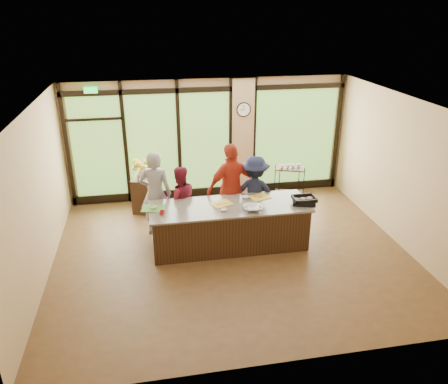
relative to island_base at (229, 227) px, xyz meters
name	(u,v)px	position (x,y,z in m)	size (l,w,h in m)	color
floor	(232,253)	(0.00, -0.30, -0.44)	(7.00, 7.00, 0.00)	#4F331C
ceiling	(233,105)	(0.00, -0.30, 2.56)	(7.00, 7.00, 0.00)	silver
back_wall	(209,139)	(0.00, 2.70, 1.06)	(7.00, 7.00, 0.00)	tan
left_wall	(37,198)	(-3.50, -0.30, 1.06)	(6.00, 6.00, 0.00)	tan
right_wall	(403,172)	(3.50, -0.30, 1.06)	(6.00, 6.00, 0.00)	tan
window_wall	(216,144)	(0.16, 2.65, 0.95)	(6.90, 0.12, 3.00)	tan
island_base	(229,227)	(0.00, 0.00, 0.00)	(3.10, 1.00, 0.88)	#311E10
countertop	(229,206)	(0.00, 0.00, 0.46)	(3.20, 1.10, 0.04)	slate
wall_clock	(244,110)	(0.85, 2.57, 1.81)	(0.36, 0.04, 0.36)	black
cook_left	(156,194)	(-1.43, 0.81, 0.50)	(0.69, 0.45, 1.88)	gray
cook_midleft	(180,201)	(-0.93, 0.72, 0.33)	(0.75, 0.59, 1.55)	maroon
cook_midright	(231,188)	(0.19, 0.75, 0.54)	(1.15, 0.48, 1.96)	#AA2D1A
cook_right	(255,193)	(0.70, 0.72, 0.39)	(1.08, 0.62, 1.67)	#171B33
roasting_pan	(304,202)	(1.49, -0.18, 0.52)	(0.45, 0.35, 0.08)	black
mixing_bowl	(253,208)	(0.40, -0.30, 0.52)	(0.36, 0.36, 0.09)	silver
cutting_board_left	(153,209)	(-1.50, 0.12, 0.49)	(0.45, 0.33, 0.01)	#40802E
cutting_board_center	(222,204)	(-0.14, 0.09, 0.49)	(0.41, 0.30, 0.01)	gold
cutting_board_right	(260,197)	(0.70, 0.27, 0.49)	(0.41, 0.31, 0.01)	gold
prep_bowl_near	(153,208)	(-1.50, 0.11, 0.50)	(0.14, 0.14, 0.04)	silver
prep_bowl_mid	(223,210)	(-0.16, -0.22, 0.50)	(0.14, 0.14, 0.04)	silver
prep_bowl_far	(246,197)	(0.40, 0.30, 0.50)	(0.14, 0.14, 0.04)	silver
red_ramekin	(162,213)	(-1.35, -0.16, 0.52)	(0.10, 0.10, 0.08)	red
flower_stand	(143,196)	(-1.72, 1.95, -0.02)	(0.42, 0.42, 0.85)	#311E10
flower_vase	(141,174)	(-1.72, 1.95, 0.54)	(0.25, 0.25, 0.27)	olive
bar_cart	(289,179)	(1.94, 2.01, 0.13)	(0.79, 0.61, 0.96)	#311E10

